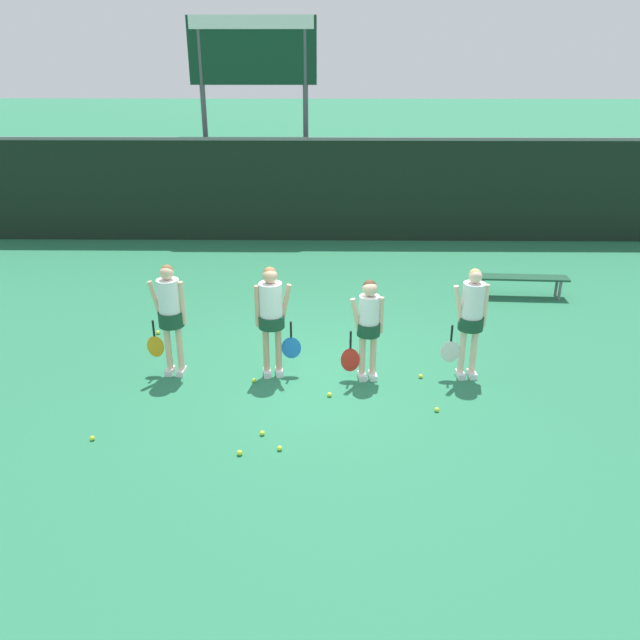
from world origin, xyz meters
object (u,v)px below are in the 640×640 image
player_1 (272,312)px  tennis_ball_5 (158,332)px  tennis_ball_3 (437,410)px  tennis_ball_7 (254,380)px  bench_courtside (520,279)px  tennis_ball_4 (92,438)px  tennis_ball_8 (280,448)px  tennis_ball_6 (240,453)px  scoreboard (253,69)px  player_0 (170,311)px  player_3 (471,315)px  tennis_ball_1 (262,433)px  player_2 (368,322)px  tennis_ball_0 (421,376)px  tennis_ball_2 (329,395)px

player_1 → tennis_ball_5: player_1 is taller
tennis_ball_3 → tennis_ball_7: size_ratio=0.98×
bench_courtside → tennis_ball_4: bench_courtside is taller
tennis_ball_5 → tennis_ball_8: 4.35m
tennis_ball_6 → scoreboard: bearing=94.6°
player_0 → tennis_ball_4: 2.26m
player_0 → bench_courtside: bearing=32.7°
player_3 → tennis_ball_8: bearing=-149.2°
bench_courtside → player_3: size_ratio=1.10×
player_3 → tennis_ball_5: size_ratio=25.26×
player_3 → tennis_ball_3: player_3 is taller
player_1 → tennis_ball_5: bearing=136.6°
tennis_ball_3 → tennis_ball_4: bearing=-170.5°
player_1 → tennis_ball_3: (2.40, -1.11, -1.03)m
scoreboard → tennis_ball_1: size_ratio=85.30×
tennis_ball_3 → tennis_ball_6: tennis_ball_6 is taller
player_2 → tennis_ball_0: bearing=-7.1°
player_0 → tennis_ball_8: 2.95m
tennis_ball_2 → tennis_ball_4: (-3.11, -1.18, -0.00)m
scoreboard → tennis_ball_4: (-1.08, -10.74, -4.29)m
tennis_ball_5 → tennis_ball_8: bearing=-55.5°
scoreboard → tennis_ball_5: scoreboard is taller
scoreboard → player_0: 9.43m
player_3 → tennis_ball_6: size_ratio=24.78×
tennis_ball_6 → tennis_ball_7: tennis_ball_6 is taller
tennis_ball_0 → tennis_ball_1: same height
tennis_ball_6 → tennis_ball_2: bearing=52.6°
scoreboard → player_0: scoreboard is taller
bench_courtside → player_3: bearing=-114.0°
player_1 → tennis_ball_1: player_1 is taller
player_3 → scoreboard: bearing=109.4°
player_2 → tennis_ball_6: 2.85m
tennis_ball_1 → tennis_ball_2: bearing=49.1°
player_3 → tennis_ball_3: size_ratio=26.87×
tennis_ball_3 → tennis_ball_4: size_ratio=1.03×
player_3 → tennis_ball_5: player_3 is taller
bench_courtside → tennis_ball_5: size_ratio=27.90×
tennis_ball_8 → tennis_ball_6: bearing=-167.7°
tennis_ball_1 → tennis_ball_3: size_ratio=1.00×
tennis_ball_6 → tennis_ball_7: (-0.03, 1.91, -0.00)m
tennis_ball_8 → bench_courtside: bearing=50.6°
scoreboard → tennis_ball_4: 11.61m
tennis_ball_4 → tennis_ball_5: (0.00, 3.39, 0.00)m
player_3 → tennis_ball_4: size_ratio=27.55×
bench_courtside → tennis_ball_1: bearing=-129.5°
scoreboard → player_2: size_ratio=3.49×
player_2 → tennis_ball_8: bearing=-128.1°
tennis_ball_2 → tennis_ball_8: tennis_ball_2 is taller
scoreboard → tennis_ball_7: size_ratio=83.41×
tennis_ball_6 → tennis_ball_7: size_ratio=1.06×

